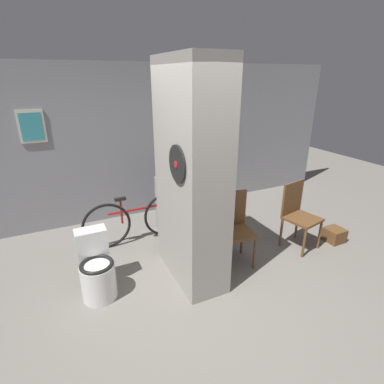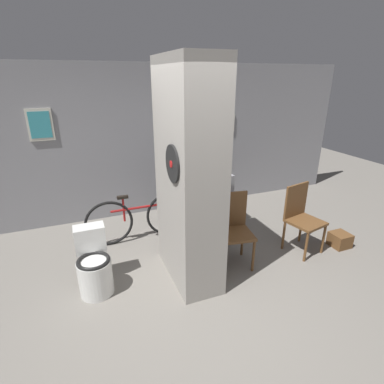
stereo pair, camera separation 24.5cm
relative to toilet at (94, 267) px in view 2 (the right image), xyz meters
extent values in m
plane|color=slate|center=(1.14, -0.65, -0.32)|extent=(14.00, 14.00, 0.00)
cube|color=gray|center=(1.14, 1.98, 0.98)|extent=(8.00, 0.06, 2.60)
cube|color=beige|center=(-0.46, 1.94, 1.38)|extent=(0.36, 0.02, 0.48)
cube|color=teal|center=(-0.46, 1.92, 1.38)|extent=(0.30, 0.01, 0.39)
cube|color=beige|center=(2.64, 1.94, 1.23)|extent=(0.44, 0.02, 0.34)
cube|color=#B24C8C|center=(2.64, 1.92, 1.23)|extent=(0.36, 0.01, 0.28)
cube|color=gray|center=(1.14, -0.10, 0.98)|extent=(0.50, 1.09, 2.60)
cylinder|color=black|center=(0.88, -0.32, 1.23)|extent=(0.03, 0.40, 0.40)
cylinder|color=red|center=(0.87, -0.32, 1.23)|extent=(0.01, 0.07, 0.07)
cube|color=gray|center=(1.71, 1.03, 0.13)|extent=(1.15, 0.44, 0.90)
cylinder|color=silver|center=(0.00, -0.06, -0.11)|extent=(0.39, 0.39, 0.43)
torus|color=black|center=(0.00, -0.06, 0.12)|extent=(0.37, 0.37, 0.04)
cube|color=silver|center=(0.00, 0.19, 0.27)|extent=(0.35, 0.20, 0.32)
cylinder|color=brown|center=(1.55, -0.31, -0.10)|extent=(0.04, 0.04, 0.45)
cylinder|color=brown|center=(1.93, -0.37, -0.10)|extent=(0.04, 0.04, 0.45)
cylinder|color=brown|center=(1.61, 0.07, -0.10)|extent=(0.04, 0.04, 0.45)
cylinder|color=brown|center=(1.99, 0.01, -0.10)|extent=(0.04, 0.04, 0.45)
cube|color=brown|center=(1.77, -0.15, 0.14)|extent=(0.50, 0.50, 0.04)
cube|color=brown|center=(1.80, 0.05, 0.41)|extent=(0.44, 0.10, 0.49)
cylinder|color=brown|center=(2.71, -0.45, -0.10)|extent=(0.04, 0.04, 0.45)
cylinder|color=brown|center=(3.09, -0.37, -0.10)|extent=(0.04, 0.04, 0.45)
cylinder|color=brown|center=(2.63, -0.07, -0.10)|extent=(0.04, 0.04, 0.45)
cylinder|color=brown|center=(3.01, 0.01, -0.10)|extent=(0.04, 0.04, 0.45)
cube|color=brown|center=(2.86, -0.22, 0.14)|extent=(0.52, 0.52, 0.04)
cube|color=brown|center=(2.82, -0.02, 0.41)|extent=(0.44, 0.12, 0.49)
torus|color=black|center=(0.30, 0.97, 0.03)|extent=(0.71, 0.04, 0.71)
torus|color=black|center=(1.21, 0.97, 0.03)|extent=(0.71, 0.04, 0.71)
cylinder|color=maroon|center=(0.75, 0.97, 0.22)|extent=(0.84, 0.04, 0.04)
cylinder|color=maroon|center=(0.53, 0.97, 0.22)|extent=(0.03, 0.03, 0.37)
cylinder|color=maroon|center=(1.17, 0.97, 0.22)|extent=(0.03, 0.03, 0.33)
cube|color=black|center=(0.53, 0.97, 0.42)|extent=(0.16, 0.06, 0.04)
cylinder|color=#262626|center=(1.17, 0.97, 0.38)|extent=(0.03, 0.42, 0.03)
cylinder|color=silver|center=(1.50, 1.09, 0.67)|extent=(0.07, 0.07, 0.16)
cylinder|color=silver|center=(1.50, 1.09, 0.78)|extent=(0.03, 0.03, 0.07)
sphere|color=#333333|center=(1.50, 1.09, 0.83)|extent=(0.03, 0.03, 0.03)
cylinder|color=olive|center=(1.38, 1.10, 0.65)|extent=(0.09, 0.09, 0.13)
cylinder|color=olive|center=(1.38, 1.10, 0.74)|extent=(0.03, 0.03, 0.06)
sphere|color=#333333|center=(1.38, 1.10, 0.78)|extent=(0.04, 0.04, 0.04)
cube|color=brown|center=(3.47, -0.33, -0.22)|extent=(0.26, 0.26, 0.21)
camera|label=1|loc=(-0.24, -3.04, 2.08)|focal=28.00mm
camera|label=2|loc=(-0.02, -3.14, 2.08)|focal=28.00mm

